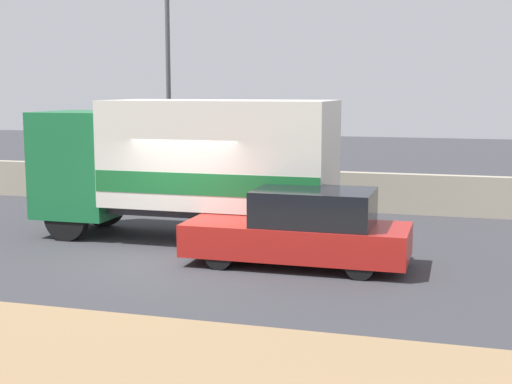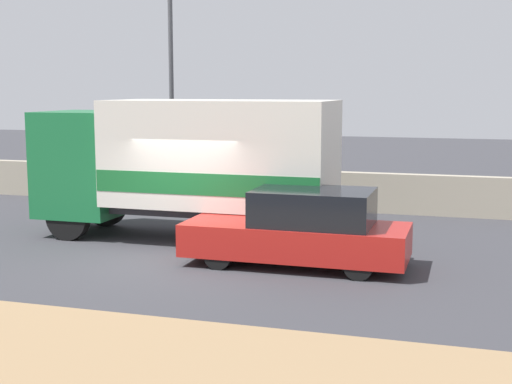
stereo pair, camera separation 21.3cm
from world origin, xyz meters
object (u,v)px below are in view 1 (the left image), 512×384
Objects in this scene: box_truck at (190,162)px; car_hatchback at (302,229)px; street_lamp at (168,80)px; pedestrian at (43,181)px.

box_truck reaches higher than car_hatchback.
box_truck is 3.76m from car_hatchback.
street_lamp is 1.45× the size of car_hatchback.
box_truck is 5.96m from pedestrian.
street_lamp is at bearing -47.75° from car_hatchback.
car_hatchback is at bearing 150.42° from box_truck.
box_truck is 3.92× the size of pedestrian.
pedestrian is at bearing -22.29° from box_truck.
pedestrian is at bearing -147.62° from street_lamp.
car_hatchback is at bearing -47.75° from street_lamp.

